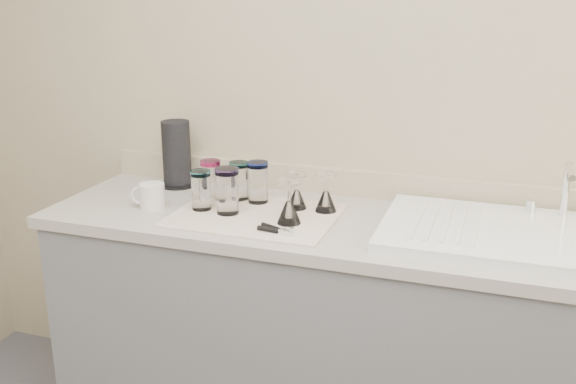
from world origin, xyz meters
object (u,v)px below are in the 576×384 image
at_px(tumbler_cyan, 239,180).
at_px(can_opener, 277,230).
at_px(tumbler_teal, 211,179).
at_px(tumbler_blue, 227,191).
at_px(goblet_back_left, 297,197).
at_px(sink_unit, 517,235).
at_px(tumbler_magenta, 201,190).
at_px(goblet_back_right, 326,198).
at_px(tumbler_purple, 258,182).
at_px(paper_towel_roll, 177,155).
at_px(white_mug, 151,196).
at_px(goblet_front_left, 289,209).

bearing_deg(tumbler_cyan, can_opener, -48.48).
relative_size(tumbler_teal, tumbler_blue, 0.90).
relative_size(tumbler_teal, goblet_back_left, 1.15).
bearing_deg(sink_unit, tumbler_teal, 176.77).
xyz_separation_m(tumbler_magenta, goblet_back_left, (0.31, 0.12, -0.03)).
bearing_deg(goblet_back_right, tumbler_teal, 179.96).
bearing_deg(tumbler_blue, sink_unit, 4.31).
relative_size(tumbler_purple, can_opener, 1.17).
height_order(tumbler_cyan, paper_towel_roll, paper_towel_roll).
height_order(tumbler_blue, goblet_back_right, tumbler_blue).
bearing_deg(tumbler_teal, goblet_back_left, -0.90).
xyz_separation_m(tumbler_cyan, tumbler_purple, (0.08, -0.01, 0.01)).
bearing_deg(sink_unit, tumbler_blue, -175.69).
height_order(sink_unit, tumbler_purple, sink_unit).
bearing_deg(paper_towel_roll, goblet_back_right, -11.20).
relative_size(sink_unit, tumbler_purple, 5.48).
height_order(sink_unit, white_mug, sink_unit).
distance_m(can_opener, paper_towel_roll, 0.68).
bearing_deg(goblet_back_right, white_mug, -166.01).
relative_size(sink_unit, tumbler_magenta, 5.88).
bearing_deg(goblet_back_left, tumbler_magenta, -159.35).
distance_m(tumbler_cyan, can_opener, 0.38).
bearing_deg(goblet_back_right, goblet_back_left, -177.31).
height_order(sink_unit, goblet_back_right, sink_unit).
relative_size(tumbler_purple, white_mug, 1.14).
xyz_separation_m(tumbler_purple, goblet_front_left, (0.18, -0.17, -0.03)).
xyz_separation_m(tumbler_magenta, paper_towel_roll, (-0.23, 0.25, 0.05)).
distance_m(tumbler_cyan, goblet_back_right, 0.34).
bearing_deg(can_opener, sink_unit, 14.82).
distance_m(tumbler_cyan, goblet_back_left, 0.24).
height_order(goblet_back_left, goblet_back_right, goblet_back_right).
height_order(tumbler_purple, can_opener, tumbler_purple).
relative_size(tumbler_purple, tumbler_blue, 0.94).
bearing_deg(tumbler_magenta, white_mug, -171.67).
bearing_deg(goblet_front_left, paper_towel_roll, 153.20).
bearing_deg(tumbler_blue, tumbler_purple, 69.94).
xyz_separation_m(sink_unit, goblet_back_right, (-0.63, 0.06, 0.03)).
height_order(goblet_back_left, can_opener, goblet_back_left).
xyz_separation_m(sink_unit, tumbler_purple, (-0.89, 0.08, 0.06)).
distance_m(sink_unit, tumbler_teal, 1.07).
height_order(goblet_back_left, goblet_front_left, goblet_front_left).
bearing_deg(tumbler_cyan, tumbler_blue, -81.02).
distance_m(goblet_back_right, white_mug, 0.62).
bearing_deg(goblet_front_left, tumbler_cyan, 144.20).
bearing_deg(white_mug, tumbler_teal, 42.67).
height_order(tumbler_cyan, tumbler_magenta, same).
bearing_deg(tumbler_teal, tumbler_cyan, 15.59).
relative_size(tumbler_purple, paper_towel_roll, 0.58).
distance_m(tumbler_teal, goblet_front_left, 0.39).
bearing_deg(tumbler_purple, sink_unit, -4.89).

